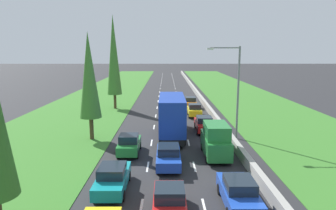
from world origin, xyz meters
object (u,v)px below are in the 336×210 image
red_hatchback_centre_lane (170,201)px  yellow_hatchback_right_lane (194,110)px  poplar_tree_third (114,55)px  red_sedan_right_lane (204,124)px  green_hatchback_left_lane (129,144)px  street_light_mast (235,86)px  blue_sedan_right_lane (239,192)px  teal_sedan_left_lane (113,178)px  blue_sedan_centre_lane (168,156)px  blue_box_truck_centre_lane (172,115)px  poplar_tree_second (89,76)px  orange_sedan_right_lane (190,102)px  green_van_right_lane (216,140)px

red_hatchback_centre_lane → yellow_hatchback_right_lane: bearing=81.7°
red_hatchback_centre_lane → poplar_tree_third: (-7.85, 30.09, 7.10)m
red_sedan_right_lane → green_hatchback_left_lane: size_ratio=1.15×
red_hatchback_centre_lane → street_light_mast: (6.43, 14.23, 4.40)m
red_hatchback_centre_lane → blue_sedan_right_lane: (3.86, 1.01, -0.02)m
red_hatchback_centre_lane → teal_sedan_left_lane: bearing=139.6°
yellow_hatchback_right_lane → green_hatchback_left_lane: 16.29m
blue_sedan_centre_lane → red_sedan_right_lane: same height
green_hatchback_left_lane → poplar_tree_third: poplar_tree_third is taller
blue_sedan_right_lane → blue_box_truck_centre_lane: blue_box_truck_centre_lane is taller
poplar_tree_second → orange_sedan_right_lane: bearing=57.1°
red_sedan_right_lane → teal_sedan_left_lane: bearing=-117.8°
red_sedan_right_lane → yellow_hatchback_right_lane: bearing=92.6°
red_sedan_right_lane → poplar_tree_second: poplar_tree_second is taller
blue_sedan_right_lane → blue_sedan_centre_lane: bearing=122.9°
orange_sedan_right_lane → yellow_hatchback_right_lane: bearing=-89.6°
blue_box_truck_centre_lane → yellow_hatchback_right_lane: bearing=71.1°
yellow_hatchback_right_lane → green_van_right_lane: bearing=-88.9°
teal_sedan_left_lane → green_hatchback_left_lane: green_hatchback_left_lane is taller
orange_sedan_right_lane → green_van_right_lane: bearing=-89.1°
yellow_hatchback_right_lane → green_hatchback_left_lane: same height
blue_sedan_right_lane → street_light_mast: bearing=79.0°
green_van_right_lane → yellow_hatchback_right_lane: bearing=91.1°
blue_box_truck_centre_lane → street_light_mast: street_light_mast is taller
blue_sedan_centre_lane → street_light_mast: (6.44, 7.25, 4.42)m
blue_box_truck_centre_lane → poplar_tree_second: size_ratio=0.91×
green_van_right_lane → poplar_tree_third: size_ratio=0.36×
yellow_hatchback_right_lane → blue_box_truck_centre_lane: blue_box_truck_centre_lane is taller
street_light_mast → blue_sedan_right_lane: bearing=-101.0°
red_sedan_right_lane → red_hatchback_centre_lane: bearing=-103.0°
green_hatchback_left_lane → street_light_mast: 11.55m
blue_sedan_right_lane → green_van_right_lane: (-0.00, 7.96, 0.59)m
yellow_hatchback_right_lane → orange_sedan_right_lane: (-0.04, 6.43, -0.02)m
red_sedan_right_lane → green_hatchback_left_lane: 10.20m
poplar_tree_second → blue_sedan_right_lane: bearing=-49.0°
orange_sedan_right_lane → poplar_tree_second: size_ratio=0.43×
yellow_hatchback_right_lane → poplar_tree_second: bearing=-136.3°
red_hatchback_centre_lane → teal_sedan_left_lane: (-3.48, 2.96, -0.02)m
poplar_tree_third → green_van_right_lane: bearing=-61.0°
green_van_right_lane → street_light_mast: bearing=63.9°
street_light_mast → red_hatchback_centre_lane: bearing=-114.3°
blue_sedan_right_lane → red_hatchback_centre_lane: bearing=-165.3°
blue_sedan_right_lane → poplar_tree_third: (-11.70, 29.08, 7.12)m
green_van_right_lane → street_light_mast: street_light_mast is taller
red_sedan_right_lane → street_light_mast: street_light_mast is taller
orange_sedan_right_lane → green_hatchback_left_lane: 22.27m
green_van_right_lane → yellow_hatchback_right_lane: 15.58m
blue_sedan_centre_lane → blue_box_truck_centre_lane: bearing=87.3°
teal_sedan_left_lane → red_hatchback_centre_lane: bearing=-40.4°
blue_box_truck_centre_lane → orange_sedan_right_lane: (3.14, 15.75, -1.37)m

